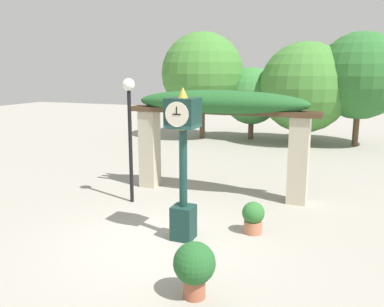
# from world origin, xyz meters

# --- Properties ---
(ground_plane) EXTENTS (60.00, 60.00, 0.00)m
(ground_plane) POSITION_xyz_m (0.00, 0.00, 0.00)
(ground_plane) COLOR gray
(pedestal_clock) EXTENTS (0.60, 0.65, 3.25)m
(pedestal_clock) POSITION_xyz_m (0.30, 0.27, 1.79)
(pedestal_clock) COLOR #14332D
(pedestal_clock) RESTS_ON ground
(pergola) EXTENTS (5.62, 1.12, 3.04)m
(pergola) POSITION_xyz_m (0.00, 3.67, 2.33)
(pergola) COLOR #BCB299
(pergola) RESTS_ON ground
(potted_plant_near_left) EXTENTS (0.68, 0.68, 0.93)m
(potted_plant_near_left) POSITION_xyz_m (1.36, -1.80, 0.54)
(potted_plant_near_left) COLOR #9E563D
(potted_plant_near_left) RESTS_ON ground
(potted_plant_near_right) EXTENTS (0.50, 0.50, 0.72)m
(potted_plant_near_right) POSITION_xyz_m (1.63, 1.13, 0.38)
(potted_plant_near_right) COLOR #B26B4C
(potted_plant_near_right) RESTS_ON ground
(lamp_post) EXTENTS (0.33, 0.33, 3.38)m
(lamp_post) POSITION_xyz_m (-2.00, 2.08, 2.45)
(lamp_post) COLOR black
(lamp_post) RESTS_ON ground
(tree_line) EXTENTS (11.80, 4.73, 5.54)m
(tree_line) POSITION_xyz_m (0.06, 13.22, 3.05)
(tree_line) COLOR brown
(tree_line) RESTS_ON ground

